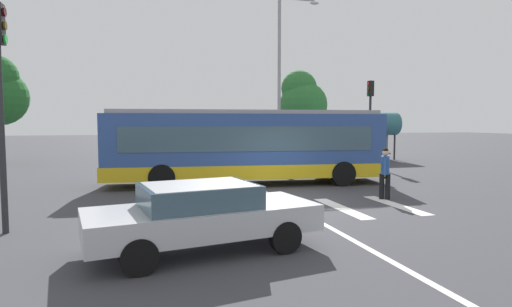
# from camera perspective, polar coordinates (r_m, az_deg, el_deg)

# --- Properties ---
(ground_plane) EXTENTS (160.00, 160.00, 0.00)m
(ground_plane) POSITION_cam_1_polar(r_m,az_deg,el_deg) (14.22, 4.23, -6.11)
(ground_plane) COLOR #3D3D42
(city_transit_bus) EXTENTS (11.60, 3.74, 3.06)m
(city_transit_bus) POSITION_cam_1_polar(r_m,az_deg,el_deg) (17.24, -1.37, 1.03)
(city_transit_bus) COLOR black
(city_transit_bus) RESTS_ON ground_plane
(pedestrian_crossing_street) EXTENTS (0.44, 0.49, 1.72)m
(pedestrian_crossing_street) POSITION_cam_1_polar(r_m,az_deg,el_deg) (14.49, 17.26, -2.23)
(pedestrian_crossing_street) COLOR black
(pedestrian_crossing_street) RESTS_ON ground_plane
(foreground_sedan) EXTENTS (4.75, 2.57, 1.35)m
(foreground_sedan) POSITION_cam_1_polar(r_m,az_deg,el_deg) (8.38, -7.40, -8.09)
(foreground_sedan) COLOR black
(foreground_sedan) RESTS_ON ground_plane
(parked_car_white) EXTENTS (1.96, 4.54, 1.35)m
(parked_car_white) POSITION_cam_1_polar(r_m,az_deg,el_deg) (28.57, -13.05, 0.54)
(parked_car_white) COLOR black
(parked_car_white) RESTS_ON ground_plane
(parked_car_red) EXTENTS (2.02, 4.57, 1.35)m
(parked_car_red) POSITION_cam_1_polar(r_m,az_deg,el_deg) (28.67, -7.12, 0.62)
(parked_car_red) COLOR black
(parked_car_red) RESTS_ON ground_plane
(parked_car_black) EXTENTS (2.04, 4.58, 1.35)m
(parked_car_black) POSITION_cam_1_polar(r_m,az_deg,el_deg) (29.48, -2.33, 0.75)
(parked_car_black) COLOR black
(parked_car_black) RESTS_ON ground_plane
(parked_car_blue) EXTENTS (1.97, 4.55, 1.35)m
(parked_car_blue) POSITION_cam_1_polar(r_m,az_deg,el_deg) (29.92, 3.03, 0.80)
(parked_car_blue) COLOR black
(parked_car_blue) RESTS_ON ground_plane
(traffic_light_far_corner) EXTENTS (0.33, 0.32, 5.01)m
(traffic_light_far_corner) POSITION_cam_1_polar(r_m,az_deg,el_deg) (25.60, 15.36, 5.86)
(traffic_light_far_corner) COLOR #28282B
(traffic_light_far_corner) RESTS_ON ground_plane
(bus_stop_shelter) EXTENTS (4.16, 1.54, 3.25)m
(bus_stop_shelter) POSITION_cam_1_polar(r_m,az_deg,el_deg) (29.14, 15.18, 3.82)
(bus_stop_shelter) COLOR #28282B
(bus_stop_shelter) RESTS_ON ground_plane
(twin_arm_street_lamp) EXTENTS (5.17, 0.32, 10.28)m
(twin_arm_street_lamp) POSITION_cam_1_polar(r_m,az_deg,el_deg) (26.22, 3.20, 12.37)
(twin_arm_street_lamp) COLOR #939399
(twin_arm_street_lamp) RESTS_ON ground_plane
(background_tree_right) EXTENTS (3.77, 3.77, 6.69)m
(background_tree_right) POSITION_cam_1_polar(r_m,az_deg,el_deg) (33.36, 6.33, 7.26)
(background_tree_right) COLOR brown
(background_tree_right) RESTS_ON ground_plane
(crosswalk_painted_stripes) EXTENTS (7.80, 3.12, 0.01)m
(crosswalk_painted_stripes) POSITION_cam_1_polar(r_m,az_deg,el_deg) (12.09, 3.79, -7.93)
(crosswalk_painted_stripes) COLOR silver
(crosswalk_painted_stripes) RESTS_ON ground_plane
(lane_center_line) EXTENTS (0.16, 24.00, 0.01)m
(lane_center_line) POSITION_cam_1_polar(r_m,az_deg,el_deg) (16.00, 0.69, -4.93)
(lane_center_line) COLOR silver
(lane_center_line) RESTS_ON ground_plane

